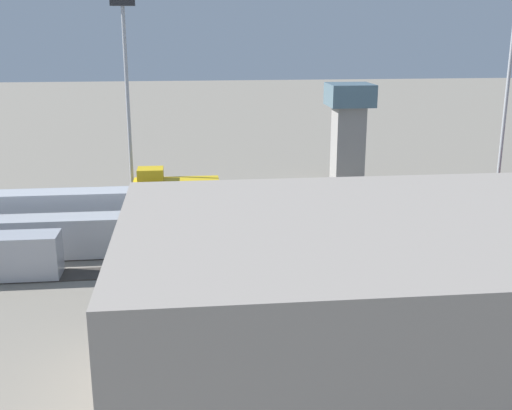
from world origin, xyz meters
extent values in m
plane|color=gray|center=(0.00, 0.00, 0.00)|extent=(400.00, 400.00, 0.00)
cube|color=#3D3833|center=(0.00, -10.00, 0.06)|extent=(140.00, 2.80, 0.12)
cube|color=#3D3833|center=(0.00, -5.00, 0.06)|extent=(140.00, 2.80, 0.12)
cube|color=#4C443D|center=(0.00, 0.00, 0.06)|extent=(140.00, 2.80, 0.12)
cube|color=#3D3833|center=(0.00, 5.00, 0.06)|extent=(140.00, 2.80, 0.12)
cube|color=#3D3833|center=(0.00, 10.00, 0.06)|extent=(140.00, 2.80, 0.12)
cube|color=silver|center=(-29.75, 0.00, 2.62)|extent=(23.00, 3.00, 5.00)
cube|color=silver|center=(-5.55, 0.00, 2.62)|extent=(23.00, 3.00, 5.00)
cube|color=silver|center=(18.65, 0.00, 2.62)|extent=(23.00, 3.00, 5.00)
cube|color=gold|center=(6.20, -10.00, 1.92)|extent=(10.00, 3.00, 3.60)
cube|color=gold|center=(9.20, -10.00, 4.42)|extent=(3.00, 2.70, 1.40)
cube|color=#A8AAB2|center=(-21.52, -5.00, 2.02)|extent=(23.00, 3.00, 3.80)
cube|color=black|center=(-21.52, -5.00, 1.88)|extent=(22.40, 3.06, 0.36)
cube|color=#A8AAB2|center=(2.68, -5.00, 2.02)|extent=(23.00, 3.00, 3.80)
cube|color=black|center=(2.68, -5.00, 1.88)|extent=(22.40, 3.06, 0.36)
cube|color=black|center=(-23.96, 5.00, 2.32)|extent=(18.00, 3.00, 4.40)
cube|color=#B7BABF|center=(-2.26, 5.00, 2.02)|extent=(23.00, 3.00, 3.80)
cube|color=#B7BABF|center=(21.94, 5.00, 2.02)|extent=(23.00, 3.00, 3.80)
cylinder|color=#9EA0A5|center=(-35.13, -12.55, 15.43)|extent=(0.44, 0.44, 30.86)
cylinder|color=#9EA0A5|center=(11.62, -12.83, 11.67)|extent=(0.44, 0.44, 23.35)
cube|color=#262628|center=(11.62, -12.83, 23.95)|extent=(2.80, 0.70, 1.20)
cube|color=gray|center=(-17.42, -21.64, 5.33)|extent=(4.00, 4.00, 10.66)
cube|color=slate|center=(-17.42, -21.64, 12.16)|extent=(6.00, 6.00, 3.00)
camera|label=1|loc=(4.87, 63.38, 21.03)|focal=44.45mm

